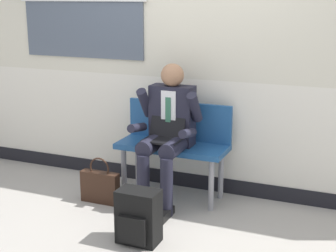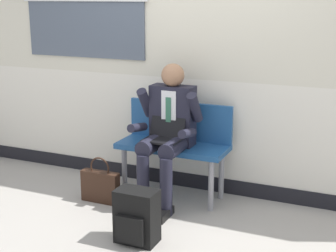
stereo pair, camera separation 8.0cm
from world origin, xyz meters
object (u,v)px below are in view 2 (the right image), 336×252
at_px(bench_with_person, 175,140).
at_px(backpack, 137,217).
at_px(person_seated, 167,130).
at_px(handbag, 100,186).

height_order(bench_with_person, backpack, bench_with_person).
height_order(person_seated, backpack, person_seated).
distance_m(bench_with_person, person_seated, 0.24).
bearing_deg(handbag, backpack, -39.99).
distance_m(person_seated, handbag, 0.81).
xyz_separation_m(person_seated, handbag, (-0.56, -0.25, -0.53)).
distance_m(bench_with_person, handbag, 0.81).
relative_size(person_seated, handbag, 2.93).
bearing_deg(person_seated, handbag, -156.19).
bearing_deg(backpack, bench_with_person, 95.57).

